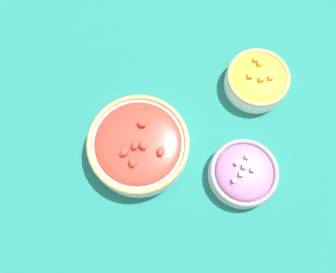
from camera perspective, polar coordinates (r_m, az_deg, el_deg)
ground_plane at (r=0.83m, az=0.00°, el=-0.58°), size 3.00×3.00×0.00m
bowl_cherry_tomatoes at (r=0.79m, az=-4.51°, el=-1.30°), size 0.22×0.22×0.08m
bowl_red_onion at (r=0.80m, az=11.45°, el=-5.45°), size 0.15×0.15×0.06m
bowl_squash at (r=0.87m, az=13.43°, el=8.42°), size 0.14×0.14×0.06m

